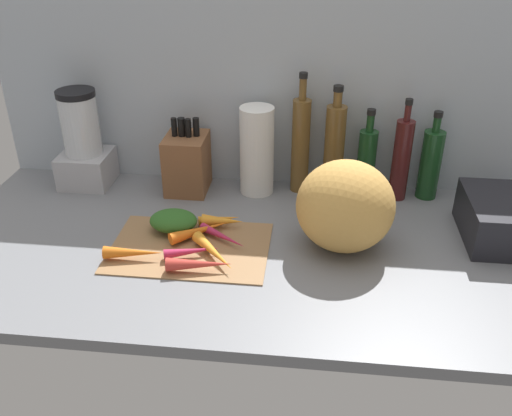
# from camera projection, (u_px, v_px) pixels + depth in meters

# --- Properties ---
(ground_plane) EXTENTS (1.70, 0.80, 0.03)m
(ground_plane) POSITION_uv_depth(u_px,v_px,m) (264.00, 249.00, 1.46)
(ground_plane) COLOR slate
(wall_back) EXTENTS (1.70, 0.03, 0.60)m
(wall_back) POSITION_uv_depth(u_px,v_px,m) (277.00, 87.00, 1.64)
(wall_back) COLOR #ADB7C1
(wall_back) RESTS_ON ground_plane
(cutting_board) EXTENTS (0.40, 0.28, 0.01)m
(cutting_board) POSITION_uv_depth(u_px,v_px,m) (190.00, 247.00, 1.43)
(cutting_board) COLOR #997047
(cutting_board) RESTS_ON ground_plane
(carrot_0) EXTENTS (0.14, 0.07, 0.03)m
(carrot_0) POSITION_uv_depth(u_px,v_px,m) (191.00, 251.00, 1.39)
(carrot_0) COLOR #B2264C
(carrot_0) RESTS_ON cutting_board
(carrot_1) EXTENTS (0.15, 0.12, 0.03)m
(carrot_1) POSITION_uv_depth(u_px,v_px,m) (199.00, 231.00, 1.46)
(carrot_1) COLOR orange
(carrot_1) RESTS_ON cutting_board
(carrot_2) EXTENTS (0.14, 0.10, 0.02)m
(carrot_2) POSITION_uv_depth(u_px,v_px,m) (223.00, 237.00, 1.45)
(carrot_2) COLOR #B2264C
(carrot_2) RESTS_ON cutting_board
(carrot_3) EXTENTS (0.13, 0.15, 0.03)m
(carrot_3) POSITION_uv_depth(u_px,v_px,m) (214.00, 252.00, 1.38)
(carrot_3) COLOR orange
(carrot_3) RESTS_ON cutting_board
(carrot_4) EXTENTS (0.15, 0.05, 0.03)m
(carrot_4) POSITION_uv_depth(u_px,v_px,m) (133.00, 253.00, 1.37)
(carrot_4) COLOR orange
(carrot_4) RESTS_ON cutting_board
(carrot_5) EXTENTS (0.11, 0.06, 0.03)m
(carrot_5) POSITION_uv_depth(u_px,v_px,m) (219.00, 219.00, 1.52)
(carrot_5) COLOR orange
(carrot_5) RESTS_ON cutting_board
(carrot_6) EXTENTS (0.11, 0.04, 0.04)m
(carrot_6) POSITION_uv_depth(u_px,v_px,m) (223.00, 221.00, 1.51)
(carrot_6) COLOR orange
(carrot_6) RESTS_ON cutting_board
(carrot_7) EXTENTS (0.16, 0.05, 0.03)m
(carrot_7) POSITION_uv_depth(u_px,v_px,m) (199.00, 264.00, 1.33)
(carrot_7) COLOR red
(carrot_7) RESTS_ON cutting_board
(carrot_greens_pile) EXTENTS (0.13, 0.10, 0.05)m
(carrot_greens_pile) POSITION_uv_depth(u_px,v_px,m) (173.00, 221.00, 1.49)
(carrot_greens_pile) COLOR #2D6023
(carrot_greens_pile) RESTS_ON cutting_board
(winter_squash) EXTENTS (0.25, 0.23, 0.23)m
(winter_squash) POSITION_uv_depth(u_px,v_px,m) (345.00, 206.00, 1.39)
(winter_squash) COLOR gold
(winter_squash) RESTS_ON ground_plane
(knife_block) EXTENTS (0.12, 0.14, 0.23)m
(knife_block) POSITION_uv_depth(u_px,v_px,m) (187.00, 163.00, 1.68)
(knife_block) COLOR brown
(knife_block) RESTS_ON ground_plane
(blender_appliance) EXTENTS (0.15, 0.15, 0.30)m
(blender_appliance) POSITION_uv_depth(u_px,v_px,m) (83.00, 145.00, 1.70)
(blender_appliance) COLOR #B2B2B7
(blender_appliance) RESTS_ON ground_plane
(paper_towel_roll) EXTENTS (0.10, 0.10, 0.27)m
(paper_towel_roll) POSITION_uv_depth(u_px,v_px,m) (257.00, 151.00, 1.65)
(paper_towel_roll) COLOR white
(paper_towel_roll) RESTS_ON ground_plane
(bottle_0) EXTENTS (0.05, 0.05, 0.36)m
(bottle_0) POSITION_uv_depth(u_px,v_px,m) (301.00, 144.00, 1.65)
(bottle_0) COLOR brown
(bottle_0) RESTS_ON ground_plane
(bottle_1) EXTENTS (0.06, 0.06, 0.33)m
(bottle_1) POSITION_uv_depth(u_px,v_px,m) (334.00, 149.00, 1.64)
(bottle_1) COLOR brown
(bottle_1) RESTS_ON ground_plane
(bottle_2) EXTENTS (0.05, 0.05, 0.26)m
(bottle_2) POSITION_uv_depth(u_px,v_px,m) (366.00, 160.00, 1.66)
(bottle_2) COLOR #19421E
(bottle_2) RESTS_ON ground_plane
(bottle_3) EXTENTS (0.05, 0.05, 0.30)m
(bottle_3) POSITION_uv_depth(u_px,v_px,m) (401.00, 159.00, 1.62)
(bottle_3) COLOR #471919
(bottle_3) RESTS_ON ground_plane
(bottle_4) EXTENTS (0.06, 0.06, 0.27)m
(bottle_4) POSITION_uv_depth(u_px,v_px,m) (430.00, 163.00, 1.63)
(bottle_4) COLOR #19421E
(bottle_4) RESTS_ON ground_plane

